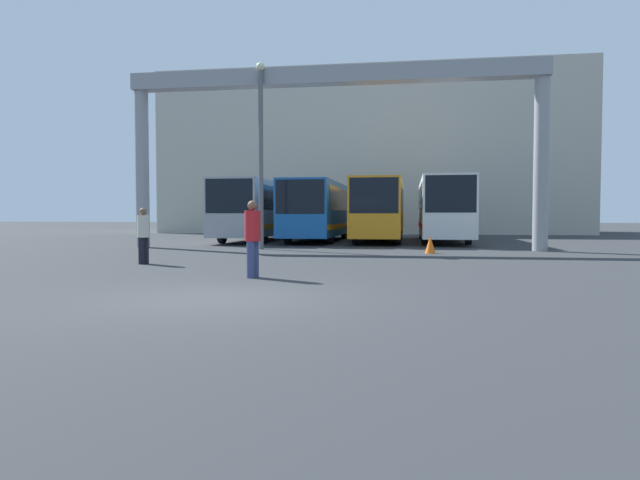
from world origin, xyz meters
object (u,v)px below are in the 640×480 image
object	(u,v)px
bus_slot_3	(443,207)
lamp_post	(261,148)
bus_slot_2	(380,207)
pedestrian_near_right	(253,237)
pedestrian_near_left	(143,234)
traffic_cone	(430,245)
bus_slot_1	(318,208)
bus_slot_0	(257,207)

from	to	relation	value
bus_slot_3	lamp_post	size ratio (longest dim) A/B	1.59
bus_slot_2	pedestrian_near_right	distance (m)	18.63
pedestrian_near_left	traffic_cone	xyz separation A→B (m)	(8.57, 6.05, -0.55)
bus_slot_3	pedestrian_near_right	size ratio (longest dim) A/B	6.95
pedestrian_near_left	lamp_post	bearing A→B (deg)	-168.67
bus_slot_3	traffic_cone	bearing A→B (deg)	-95.69
bus_slot_3	bus_slot_1	bearing A→B (deg)	-173.50
bus_slot_3	traffic_cone	xyz separation A→B (m)	(-1.02, -10.20, -1.58)
bus_slot_0	bus_slot_3	distance (m)	10.28
bus_slot_1	traffic_cone	bearing A→B (deg)	-58.42
pedestrian_near_right	bus_slot_1	bearing A→B (deg)	20.42
bus_slot_1	pedestrian_near_left	world-z (taller)	bus_slot_1
pedestrian_near_left	traffic_cone	size ratio (longest dim) A/B	2.49
bus_slot_0	bus_slot_2	distance (m)	6.82
bus_slot_3	pedestrian_near_left	size ratio (longest dim) A/B	7.48
bus_slot_0	bus_slot_1	bearing A→B (deg)	6.87
bus_slot_0	traffic_cone	size ratio (longest dim) A/B	15.04
bus_slot_0	traffic_cone	bearing A→B (deg)	-44.42
bus_slot_1	pedestrian_near_left	distance (m)	15.75
bus_slot_2	traffic_cone	bearing A→B (deg)	-75.74
pedestrian_near_right	traffic_cone	size ratio (longest dim) A/B	2.67
bus_slot_0	traffic_cone	distance (m)	12.97
bus_slot_1	pedestrian_near_right	size ratio (longest dim) A/B	6.08
bus_slot_1	bus_slot_2	size ratio (longest dim) A/B	1.00
bus_slot_1	lamp_post	world-z (taller)	lamp_post
bus_slot_3	traffic_cone	world-z (taller)	bus_slot_3
pedestrian_near_right	bus_slot_0	bearing A→B (deg)	30.95
pedestrian_near_right	lamp_post	distance (m)	11.50
bus_slot_2	lamp_post	distance (m)	9.39
pedestrian_near_left	lamp_post	size ratio (longest dim) A/B	0.21
bus_slot_3	lamp_post	world-z (taller)	lamp_post
bus_slot_3	pedestrian_near_left	bearing A→B (deg)	-120.54
bus_slot_1	lamp_post	size ratio (longest dim) A/B	1.39
bus_slot_2	pedestrian_near_left	distance (m)	16.67
bus_slot_3	lamp_post	distance (m)	12.00
bus_slot_0	pedestrian_near_left	world-z (taller)	bus_slot_0
bus_slot_0	lamp_post	size ratio (longest dim) A/B	1.28
pedestrian_near_right	bus_slot_2	bearing A→B (deg)	9.92
lamp_post	traffic_cone	bearing A→B (deg)	-12.74
bus_slot_1	pedestrian_near_right	distance (m)	18.60
bus_slot_1	lamp_post	xyz separation A→B (m)	(-1.20, -7.84, 2.44)
bus_slot_3	pedestrian_near_right	world-z (taller)	bus_slot_3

